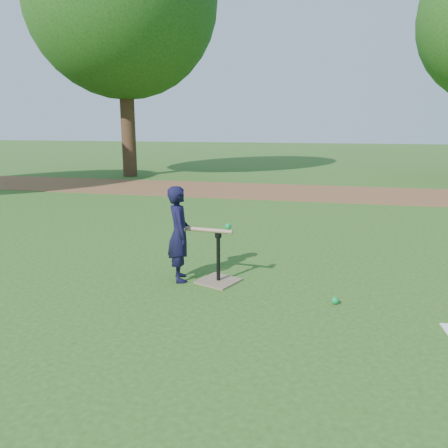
# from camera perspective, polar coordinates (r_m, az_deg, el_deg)

# --- Properties ---
(ground) EXTENTS (80.00, 80.00, 0.00)m
(ground) POSITION_cam_1_polar(r_m,az_deg,el_deg) (5.14, 1.79, -8.31)
(ground) COLOR #285116
(ground) RESTS_ON ground
(dirt_strip) EXTENTS (24.00, 3.00, 0.01)m
(dirt_strip) POSITION_cam_1_polar(r_m,az_deg,el_deg) (12.37, 8.68, 4.18)
(dirt_strip) COLOR brown
(dirt_strip) RESTS_ON ground
(child) EXTENTS (0.43, 0.50, 1.15)m
(child) POSITION_cam_1_polar(r_m,az_deg,el_deg) (5.25, -5.88, -1.30)
(child) COLOR black
(child) RESTS_ON ground
(wiffle_ball_ground) EXTENTS (0.08, 0.08, 0.08)m
(wiffle_ball_ground) POSITION_cam_1_polar(r_m,az_deg,el_deg) (4.83, 14.31, -9.66)
(wiffle_ball_ground) COLOR #0C8E3F
(wiffle_ball_ground) RESTS_ON ground
(batting_tee) EXTENTS (0.56, 0.56, 0.61)m
(batting_tee) POSITION_cam_1_polar(r_m,az_deg,el_deg) (5.28, -0.74, -6.43)
(batting_tee) COLOR #806A51
(batting_tee) RESTS_ON ground
(swing_action) EXTENTS (0.63, 0.13, 0.13)m
(swing_action) POSITION_cam_1_polar(r_m,az_deg,el_deg) (5.13, -1.92, -0.70)
(swing_action) COLOR #A27D5E
(swing_action) RESTS_ON ground
(tree_left) EXTENTS (6.40, 6.40, 9.08)m
(tree_left) POSITION_cam_1_polar(r_m,az_deg,el_deg) (16.74, -13.17, 26.49)
(tree_left) COLOR #382316
(tree_left) RESTS_ON ground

